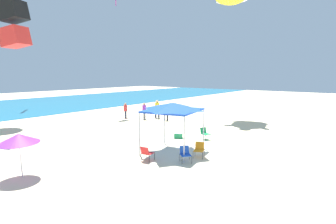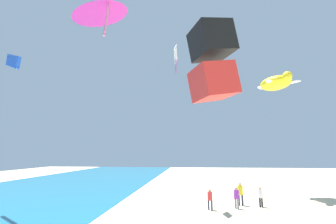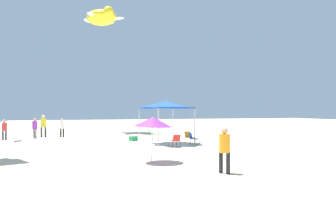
{
  "view_description": "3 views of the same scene",
  "coord_description": "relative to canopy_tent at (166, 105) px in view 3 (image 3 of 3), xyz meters",
  "views": [
    {
      "loc": [
        -12.64,
        -8.45,
        4.61
      ],
      "look_at": [
        -1.1,
        0.51,
        2.49
      ],
      "focal_mm": 28.3,
      "sensor_mm": 36.0,
      "label": 1
    },
    {
      "loc": [
        -12.86,
        13.23,
        4.39
      ],
      "look_at": [
        0.44,
        14.57,
        6.82
      ],
      "focal_mm": 24.29,
      "sensor_mm": 36.0,
      "label": 2
    },
    {
      "loc": [
        -21.35,
        7.34,
        2.3
      ],
      "look_at": [
        0.42,
        0.26,
        2.2
      ],
      "focal_mm": 34.03,
      "sensor_mm": 36.0,
      "label": 3
    }
  ],
  "objects": [
    {
      "name": "person_beachcomber",
      "position": [
        8.55,
        8.42,
        -1.55
      ],
      "size": [
        0.45,
        0.49,
        1.91
      ],
      "rotation": [
        0.0,
        0.0,
        1.94
      ],
      "color": "#33384C",
      "rests_on": "ground"
    },
    {
      "name": "folding_chair_left_of_tent",
      "position": [
        -1.04,
        -1.58,
        -2.2
      ],
      "size": [
        0.8,
        0.81,
        0.82
      ],
      "rotation": [
        0.0,
        0.0,
        5.55
      ],
      "color": "black",
      "rests_on": "ground"
    },
    {
      "name": "person_kite_handler",
      "position": [
        6.66,
        11.16,
        -1.74
      ],
      "size": [
        0.38,
        0.38,
        1.6
      ],
      "rotation": [
        0.0,
        0.0,
        4.15
      ],
      "color": "#33384C",
      "rests_on": "ground"
    },
    {
      "name": "folding_chair_right_of_tent",
      "position": [
        -2.21,
        0.09,
        -2.2
      ],
      "size": [
        0.69,
        0.61,
        0.82
      ],
      "rotation": [
        0.0,
        0.0,
        1.71
      ],
      "color": "black",
      "rests_on": "ground"
    },
    {
      "name": "beach_umbrella",
      "position": [
        -7.34,
        2.95,
        -0.87
      ],
      "size": [
        1.74,
        1.73,
        2.07
      ],
      "color": "silver",
      "rests_on": "ground"
    },
    {
      "name": "ground",
      "position": [
        0.42,
        -0.66,
        -2.73
      ],
      "size": [
        120.0,
        120.0,
        0.1
      ],
      "primitive_type": "cube",
      "color": "beige"
    },
    {
      "name": "person_near_umbrella",
      "position": [
        8.07,
        6.89,
        -1.73
      ],
      "size": [
        0.38,
        0.38,
        1.62
      ],
      "rotation": [
        0.0,
        0.0,
        5.42
      ],
      "color": "black",
      "rests_on": "ground"
    },
    {
      "name": "person_far_stroller",
      "position": [
        7.23,
        9.01,
        -1.68
      ],
      "size": [
        0.42,
        0.4,
        1.7
      ],
      "rotation": [
        0.0,
        0.0,
        3.63
      ],
      "color": "slate",
      "rests_on": "ground"
    },
    {
      "name": "cooler_box",
      "position": [
        2.92,
        1.7,
        -2.47
      ],
      "size": [
        0.69,
        0.74,
        0.4
      ],
      "color": "#1E8C4C",
      "rests_on": "ground"
    },
    {
      "name": "person_by_tent",
      "position": [
        -10.56,
        1.13,
        -1.68
      ],
      "size": [
        0.41,
        0.4,
        1.7
      ],
      "rotation": [
        0.0,
        0.0,
        0.54
      ],
      "color": "black",
      "rests_on": "ground"
    },
    {
      "name": "folding_chair_facing_ocean",
      "position": [
        3.82,
        0.04,
        -2.2
      ],
      "size": [
        0.7,
        0.77,
        0.82
      ],
      "rotation": [
        0.0,
        0.0,
        5.92
      ],
      "color": "black",
      "rests_on": "ground"
    },
    {
      "name": "canopy_tent",
      "position": [
        0.0,
        0.0,
        0.0
      ],
      "size": [
        3.52,
        3.32,
        2.95
      ],
      "rotation": [
        0.0,
        0.0,
        0.19
      ],
      "color": "#B7B7BC",
      "rests_on": "ground"
    },
    {
      "name": "folding_chair_near_cooler",
      "position": [
        0.1,
        -1.74,
        -2.2
      ],
      "size": [
        0.76,
        0.7,
        0.82
      ],
      "rotation": [
        0.0,
        0.0,
        5.06
      ],
      "color": "black",
      "rests_on": "ground"
    },
    {
      "name": "kite_turtle_yellow",
      "position": [
        13.26,
        2.92,
        9.5
      ],
      "size": [
        4.85,
        4.36,
        1.42
      ],
      "rotation": [
        0.0,
        0.0,
        3.35
      ],
      "color": "yellow"
    }
  ]
}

